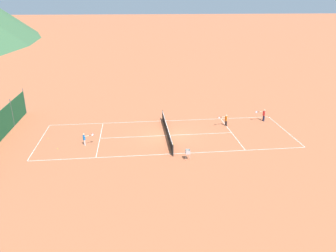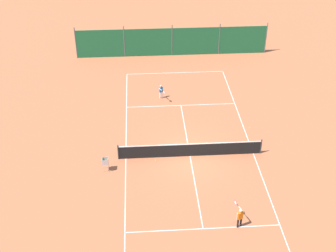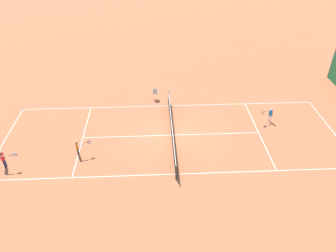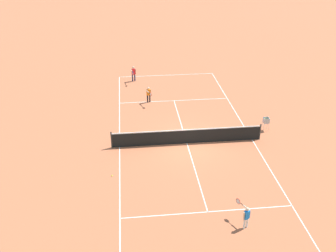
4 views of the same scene
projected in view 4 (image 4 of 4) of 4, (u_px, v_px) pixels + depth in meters
ground_plane at (187, 143)px, 24.02m from camera, size 600.00×600.00×0.00m
court_line_markings at (187, 143)px, 24.02m from camera, size 8.25×23.85×0.01m
tennis_net at (187, 136)px, 23.78m from camera, size 9.18×0.08×1.06m
player_far_service at (246, 215)px, 17.19m from camera, size 0.44×0.99×1.14m
player_near_baseline at (149, 94)px, 29.05m from camera, size 0.39×1.05×1.21m
player_near_service at (133, 73)px, 32.84m from camera, size 0.44×1.09×1.30m
tennis_ball_service_box at (221, 138)px, 24.52m from camera, size 0.07×0.07×0.07m
tennis_ball_alley_right at (112, 176)px, 20.93m from camera, size 0.07×0.07×0.07m
ball_hopper at (266, 121)px, 25.21m from camera, size 0.36×0.36×0.89m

